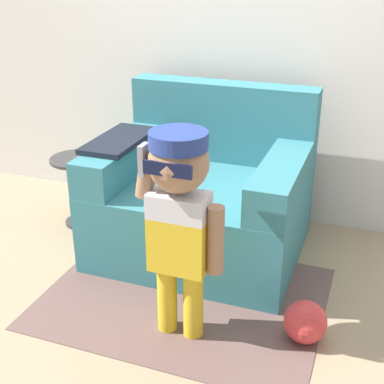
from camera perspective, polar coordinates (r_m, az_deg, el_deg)
The scene contains 7 objects.
ground_plane at distance 3.10m, azimuth -0.12°, elevation -6.74°, with size 10.00×10.00×0.00m, color #998466.
wall_back at distance 3.33m, azimuth 4.24°, elevation 19.07°, with size 10.00×0.05×2.60m.
armchair at distance 3.05m, azimuth 1.25°, elevation -0.55°, with size 1.13×0.94×0.90m.
person_child at distance 2.20m, azimuth -1.33°, elevation -1.49°, with size 0.39×0.29×0.96m.
side_table at distance 3.41m, azimuth -11.96°, elevation 0.83°, with size 0.33×0.33×0.45m.
rug at distance 2.75m, azimuth -0.86°, elevation -11.12°, with size 1.37×1.04×0.01m.
toy_ball at distance 2.49m, azimuth 12.00°, elevation -13.41°, with size 0.19×0.19×0.19m.
Camera 1 is at (0.93, -2.49, 1.59)m, focal length 50.00 mm.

